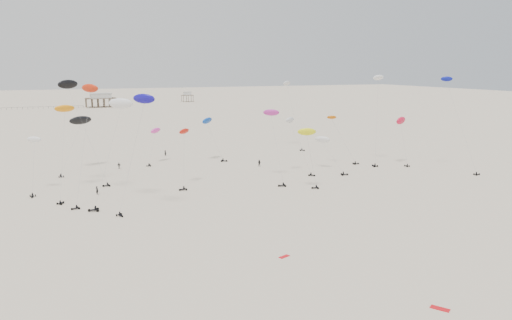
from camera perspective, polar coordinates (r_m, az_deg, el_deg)
name	(u,v)px	position (r m, az deg, el deg)	size (l,w,h in m)	color
ground_plane	(159,132)	(222.41, -11.06, 3.17)	(900.00, 900.00, 0.00)	beige
pavilion_main	(101,101)	(368.65, -17.30, 6.45)	(21.00, 13.00, 9.80)	brown
pavilion_small	(187,97)	(410.28, -7.85, 7.11)	(9.00, 7.00, 8.00)	brown
pier_fence	(20,108)	(367.91, -25.38, 5.36)	(80.20, 0.20, 1.50)	black
rig_0	(296,135)	(133.38, 4.60, 2.82)	(5.72, 10.19, 15.47)	black
rig_1	(377,103)	(150.65, 13.70, 6.38)	(8.36, 9.79, 26.16)	black
rig_2	(184,152)	(119.26, -8.26, 0.96)	(5.17, 8.96, 14.00)	black
rig_3	(34,158)	(123.34, -24.08, 0.21)	(3.65, 9.92, 13.15)	black
rig_4	(140,116)	(99.04, -13.09, 4.87)	(9.19, 6.27, 23.25)	black
rig_5	(154,137)	(150.09, -11.54, 2.61)	(6.56, 9.01, 11.10)	black
rig_6	(289,94)	(176.00, 3.85, 7.48)	(4.87, 14.47, 24.32)	black
rig_7	(458,113)	(146.55, 22.04, 5.02)	(3.36, 14.45, 26.71)	black
rig_8	(401,125)	(151.53, 16.29, 3.85)	(5.50, 8.19, 13.94)	black
rig_9	(88,107)	(114.19, -18.69, 5.74)	(8.20, 15.90, 26.06)	black
rig_10	(73,99)	(126.36, -20.14, 6.56)	(10.60, 8.85, 25.57)	black
rig_11	(344,141)	(147.58, 10.05, 2.16)	(8.62, 5.90, 14.67)	black
rig_12	(274,131)	(124.83, 2.08, 3.37)	(5.13, 13.50, 18.86)	black
rig_13	(115,124)	(106.56, -15.77, 3.93)	(10.81, 9.39, 22.26)	black
rig_14	(210,127)	(151.54, -5.30, 3.78)	(7.43, 8.35, 13.41)	black
rig_15	(79,125)	(147.41, -19.58, 3.84)	(10.52, 15.07, 17.49)	black
rig_16	(64,124)	(120.54, -21.10, 3.88)	(5.66, 16.50, 22.53)	black
rig_17	(308,142)	(115.79, 6.02, 2.01)	(5.25, 3.41, 14.51)	black
rig_18	(327,147)	(138.77, 8.11, 1.51)	(4.37, 13.87, 12.58)	black
spectator_0	(97,194)	(117.53, -17.69, -3.76)	(0.80, 0.55, 2.21)	black
spectator_1	(259,166)	(143.01, 0.40, -0.73)	(1.11, 0.65, 2.27)	black
spectator_2	(119,169)	(144.99, -15.37, -0.96)	(1.21, 0.65, 2.05)	black
spectator_3	(165,156)	(162.31, -10.32, 0.47)	(0.81, 0.56, 2.23)	black
grounded_kite_a	(440,309)	(65.32, 20.28, -15.67)	(2.20, 0.90, 0.08)	red
grounded_kite_b	(284,257)	(76.65, 3.25, -10.98)	(1.80, 0.70, 0.07)	red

